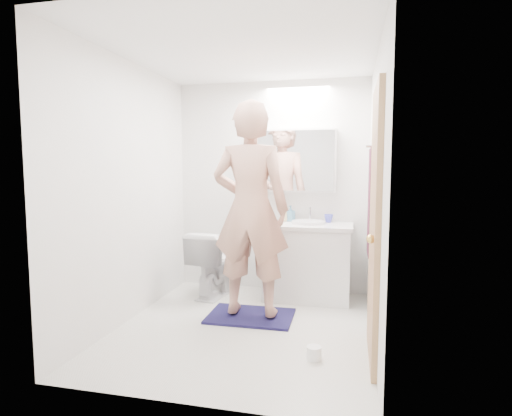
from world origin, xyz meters
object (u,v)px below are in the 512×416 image
(toilet_paper_roll, at_px, (314,353))
(toothbrush_cup, at_px, (329,218))
(soap_bottle_a, at_px, (284,212))
(medicine_cabinet, at_px, (296,161))
(soap_bottle_b, at_px, (291,213))
(toilet, at_px, (215,263))
(vanity_cabinet, at_px, (308,263))
(person, at_px, (250,209))

(toilet_paper_roll, bearing_deg, toothbrush_cup, 89.77)
(soap_bottle_a, height_order, toilet_paper_roll, soap_bottle_a)
(medicine_cabinet, xyz_separation_m, soap_bottle_b, (-0.06, -0.03, -0.59))
(medicine_cabinet, distance_m, toilet, 1.46)
(medicine_cabinet, height_order, toilet, medicine_cabinet)
(medicine_cabinet, xyz_separation_m, soap_bottle_a, (-0.13, -0.06, -0.57))
(soap_bottle_b, relative_size, toilet_paper_roll, 1.61)
(vanity_cabinet, xyz_separation_m, medicine_cabinet, (-0.16, 0.21, 1.11))
(toilet, distance_m, soap_bottle_b, 1.01)
(medicine_cabinet, xyz_separation_m, toothbrush_cup, (0.37, -0.05, -0.63))
(soap_bottle_a, height_order, soap_bottle_b, soap_bottle_a)
(person, bearing_deg, toilet, -47.84)
(vanity_cabinet, height_order, person, person)
(soap_bottle_b, bearing_deg, soap_bottle_a, -157.33)
(soap_bottle_a, xyz_separation_m, toothbrush_cup, (0.50, 0.01, -0.06))
(soap_bottle_b, relative_size, toothbrush_cup, 1.83)
(soap_bottle_b, distance_m, toilet_paper_roll, 1.89)
(person, distance_m, soap_bottle_b, 0.94)
(person, bearing_deg, soap_bottle_b, -106.19)
(vanity_cabinet, xyz_separation_m, soap_bottle_a, (-0.29, 0.15, 0.54))
(soap_bottle_b, xyz_separation_m, toothbrush_cup, (0.43, -0.02, -0.04))
(person, height_order, toothbrush_cup, person)
(person, bearing_deg, soap_bottle_a, -102.21)
(vanity_cabinet, height_order, soap_bottle_a, soap_bottle_a)
(toilet, relative_size, soap_bottle_b, 4.14)
(toilet, relative_size, person, 0.37)
(soap_bottle_a, bearing_deg, toilet_paper_roll, -72.97)
(vanity_cabinet, height_order, toilet_paper_roll, vanity_cabinet)
(person, distance_m, toilet_paper_roll, 1.40)
(vanity_cabinet, relative_size, soap_bottle_a, 4.28)
(soap_bottle_a, bearing_deg, toilet, -160.05)
(person, bearing_deg, vanity_cabinet, -123.77)
(toothbrush_cup, bearing_deg, toilet_paper_roll, -90.23)
(vanity_cabinet, bearing_deg, soap_bottle_a, 152.52)
(toilet, relative_size, toilet_paper_roll, 6.65)
(vanity_cabinet, distance_m, soap_bottle_b, 0.59)
(vanity_cabinet, distance_m, person, 1.07)
(medicine_cabinet, bearing_deg, vanity_cabinet, -52.67)
(toilet, distance_m, person, 1.06)
(soap_bottle_a, distance_m, toothbrush_cup, 0.50)
(vanity_cabinet, bearing_deg, toothbrush_cup, 37.48)
(soap_bottle_b, xyz_separation_m, toilet_paper_roll, (0.42, -1.63, -0.86))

